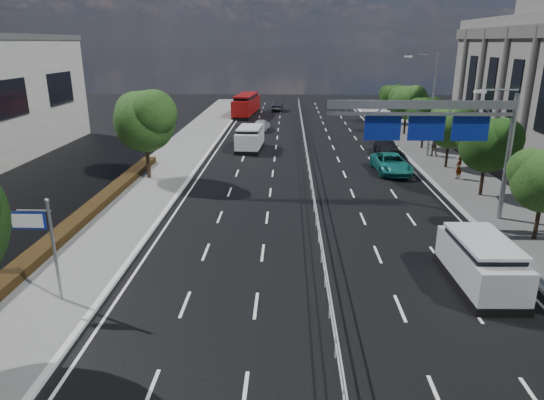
{
  "coord_description": "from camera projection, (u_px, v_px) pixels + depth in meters",
  "views": [
    {
      "loc": [
        -1.6,
        -16.69,
        9.83
      ],
      "look_at": [
        -2.38,
        6.0,
        2.4
      ],
      "focal_mm": 32.0,
      "sensor_mm": 36.0,
      "label": 1
    }
  ],
  "objects": [
    {
      "name": "ground",
      "position": [
        328.0,
        307.0,
        18.86
      ],
      "size": [
        160.0,
        160.0,
        0.0
      ],
      "primitive_type": "plane",
      "color": "black",
      "rests_on": "ground"
    },
    {
      "name": "far_tree_d",
      "position": [
        488.0,
        142.0,
        31.1
      ],
      "size": [
        3.85,
        3.59,
        5.34
      ],
      "color": "black",
      "rests_on": "ground"
    },
    {
      "name": "toilet_sign",
      "position": [
        40.0,
        233.0,
        18.3
      ],
      "size": [
        1.62,
        0.18,
        4.34
      ],
      "color": "gray",
      "rests_on": "ground"
    },
    {
      "name": "near_tree_back",
      "position": [
        145.0,
        118.0,
        34.88
      ],
      "size": [
        4.84,
        4.51,
        6.69
      ],
      "color": "black",
      "rests_on": "ground"
    },
    {
      "name": "hedge_near",
      "position": [
        51.0,
        243.0,
        23.93
      ],
      "size": [
        1.0,
        36.0,
        0.44
      ],
      "primitive_type": "cube",
      "color": "black",
      "rests_on": "sidewalk_near"
    },
    {
      "name": "pedestrian_a",
      "position": [
        459.0,
        168.0,
        35.73
      ],
      "size": [
        0.73,
        0.71,
        1.68
      ],
      "primitive_type": "imported",
      "rotation": [
        0.0,
        0.0,
        3.87
      ],
      "color": "gray",
      "rests_on": "sidewalk_far"
    },
    {
      "name": "kerb_near",
      "position": [
        99.0,
        301.0,
        19.13
      ],
      "size": [
        0.25,
        140.0,
        0.15
      ],
      "primitive_type": "cube",
      "color": "silver",
      "rests_on": "ground"
    },
    {
      "name": "red_bus",
      "position": [
        246.0,
        104.0,
        67.31
      ],
      "size": [
        3.32,
        10.05,
        2.95
      ],
      "rotation": [
        0.0,
        0.0,
        -0.1
      ],
      "color": "black",
      "rests_on": "ground"
    },
    {
      "name": "silver_minivan",
      "position": [
        481.0,
        263.0,
        20.22
      ],
      "size": [
        2.32,
        5.18,
        2.12
      ],
      "rotation": [
        0.0,
        0.0,
        0.03
      ],
      "color": "black",
      "rests_on": "ground"
    },
    {
      "name": "parked_car_dark",
      "position": [
        387.0,
        148.0,
        44.03
      ],
      "size": [
        1.93,
        4.64,
        1.34
      ],
      "primitive_type": "imported",
      "rotation": [
        0.0,
        0.0,
        0.01
      ],
      "color": "black",
      "rests_on": "ground"
    },
    {
      "name": "far_tree_e",
      "position": [
        451.0,
        125.0,
        38.27
      ],
      "size": [
        3.63,
        3.38,
        5.13
      ],
      "color": "black",
      "rests_on": "ground"
    },
    {
      "name": "white_minivan",
      "position": [
        250.0,
        138.0,
        45.98
      ],
      "size": [
        2.53,
        5.24,
        2.22
      ],
      "rotation": [
        0.0,
        0.0,
        -0.07
      ],
      "color": "black",
      "rests_on": "ground"
    },
    {
      "name": "sidewalk_near",
      "position": [
        37.0,
        300.0,
        19.21
      ],
      "size": [
        5.0,
        140.0,
        0.14
      ],
      "primitive_type": "cube",
      "color": "slate",
      "rests_on": "ground"
    },
    {
      "name": "far_tree_f",
      "position": [
        425.0,
        113.0,
        45.41
      ],
      "size": [
        3.52,
        3.28,
        5.02
      ],
      "color": "black",
      "rests_on": "ground"
    },
    {
      "name": "far_tree_h",
      "position": [
        393.0,
        96.0,
        59.68
      ],
      "size": [
        3.41,
        3.18,
        4.91
      ],
      "color": "black",
      "rests_on": "ground"
    },
    {
      "name": "far_tree_g",
      "position": [
        407.0,
        101.0,
        52.45
      ],
      "size": [
        3.96,
        3.69,
        5.45
      ],
      "color": "black",
      "rests_on": "ground"
    },
    {
      "name": "parked_car_teal",
      "position": [
        391.0,
        163.0,
        38.03
      ],
      "size": [
        2.71,
        5.38,
        1.46
      ],
      "primitive_type": "imported",
      "rotation": [
        0.0,
        0.0,
        0.06
      ],
      "color": "#176964",
      "rests_on": "ground"
    },
    {
      "name": "near_car_dark",
      "position": [
        278.0,
        106.0,
        72.45
      ],
      "size": [
        1.66,
        4.2,
        1.36
      ],
      "primitive_type": "imported",
      "rotation": [
        0.0,
        0.0,
        3.09
      ],
      "color": "black",
      "rests_on": "ground"
    },
    {
      "name": "median_fence",
      "position": [
        307.0,
        160.0,
        40.07
      ],
      "size": [
        0.05,
        85.0,
        1.02
      ],
      "color": "silver",
      "rests_on": "ground"
    },
    {
      "name": "pedestrian_b",
      "position": [
        433.0,
        145.0,
        43.11
      ],
      "size": [
        0.91,
        0.72,
        1.82
      ],
      "primitive_type": "imported",
      "rotation": [
        0.0,
        0.0,
        3.18
      ],
      "color": "gray",
      "rests_on": "sidewalk_far"
    },
    {
      "name": "near_car_silver",
      "position": [
        262.0,
        125.0,
        56.34
      ],
      "size": [
        2.07,
        4.06,
        1.32
      ],
      "primitive_type": "imported",
      "rotation": [
        0.0,
        0.0,
        3.01
      ],
      "color": "#AEB2B6",
      "rests_on": "ground"
    },
    {
      "name": "streetlight_far",
      "position": [
        430.0,
        98.0,
        41.6
      ],
      "size": [
        2.78,
        2.4,
        9.0
      ],
      "color": "gray",
      "rests_on": "ground"
    },
    {
      "name": "overhead_gantry",
      "position": [
        441.0,
        123.0,
        26.45
      ],
      "size": [
        10.24,
        0.38,
        7.45
      ],
      "color": "gray",
      "rests_on": "ground"
    }
  ]
}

